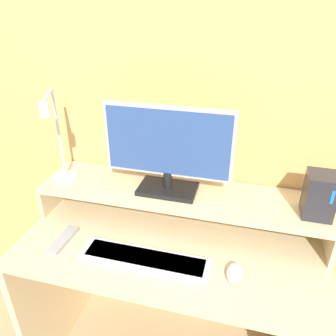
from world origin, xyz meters
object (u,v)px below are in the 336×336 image
(monitor, at_px, (168,149))
(router_dock, at_px, (319,195))
(keyboard, at_px, (145,259))
(remote_control, at_px, (63,240))
(desk_lamp, at_px, (58,146))
(mouse, at_px, (235,273))

(monitor, bearing_deg, router_dock, -2.07)
(keyboard, height_order, remote_control, keyboard)
(desk_lamp, distance_m, mouse, 0.83)
(keyboard, xyz_separation_m, mouse, (0.32, 0.01, 0.01))
(keyboard, distance_m, remote_control, 0.34)
(keyboard, bearing_deg, router_dock, 22.70)
(monitor, bearing_deg, remote_control, -145.63)
(monitor, relative_size, remote_control, 3.16)
(keyboard, relative_size, remote_control, 2.99)
(desk_lamp, xyz_separation_m, router_dock, (1.01, 0.04, -0.09))
(keyboard, bearing_deg, remote_control, 177.13)
(mouse, bearing_deg, monitor, 140.10)
(monitor, xyz_separation_m, desk_lamp, (-0.44, -0.06, -0.01))
(remote_control, bearing_deg, desk_lamp, 113.15)
(desk_lamp, xyz_separation_m, remote_control, (0.08, -0.18, -0.32))
(monitor, height_order, keyboard, monitor)
(desk_lamp, distance_m, router_dock, 1.01)
(desk_lamp, bearing_deg, remote_control, -66.85)
(keyboard, height_order, mouse, mouse)
(router_dock, bearing_deg, mouse, -137.66)
(desk_lamp, xyz_separation_m, mouse, (0.75, -0.19, -0.31))
(router_dock, relative_size, keyboard, 0.35)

